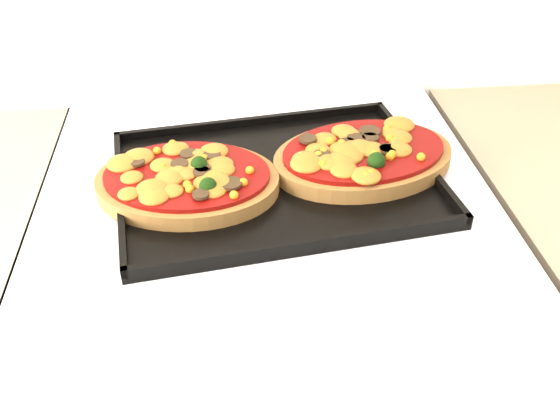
{
  "coord_description": "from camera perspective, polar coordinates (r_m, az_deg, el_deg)",
  "views": [
    {
      "loc": [
        -0.06,
        1.05,
        1.38
      ],
      "look_at": [
        0.01,
        1.68,
        0.92
      ],
      "focal_mm": 40.0,
      "sensor_mm": 36.0,
      "label": 1
    }
  ],
  "objects": [
    {
      "name": "pizza_left",
      "position": [
        0.8,
        -8.48,
        1.93
      ],
      "size": [
        0.25,
        0.2,
        0.03
      ],
      "primitive_type": null,
      "rotation": [
        0.0,
        0.0,
        -0.13
      ],
      "color": "#A47338",
      "rests_on": "baking_tray"
    },
    {
      "name": "baking_tray",
      "position": [
        0.82,
        -0.38,
        2.16
      ],
      "size": [
        0.44,
        0.35,
        0.02
      ],
      "primitive_type": "cube",
      "rotation": [
        0.0,
        0.0,
        0.13
      ],
      "color": "black",
      "rests_on": "stove"
    },
    {
      "name": "pizza_right",
      "position": [
        0.84,
        7.63,
        4.13
      ],
      "size": [
        0.28,
        0.21,
        0.04
      ],
      "primitive_type": null,
      "rotation": [
        0.0,
        0.0,
        0.2
      ],
      "color": "#A47338",
      "rests_on": "baking_tray"
    }
  ]
}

